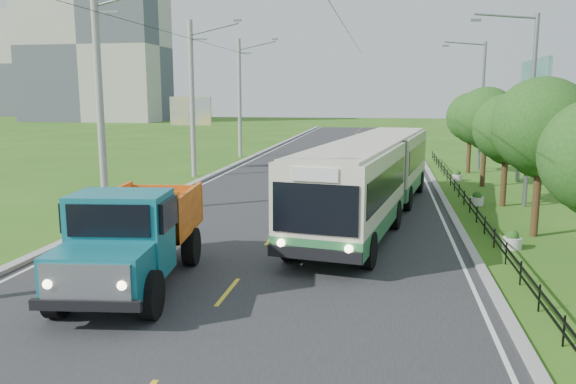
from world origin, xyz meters
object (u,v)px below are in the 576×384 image
(streetlight_mid, at_px, (528,104))
(billboard_right, at_px, (534,95))
(pole_mid, at_px, (193,99))
(tree_back, at_px, (471,120))
(planter_far, at_px, (457,176))
(bus, at_px, (372,172))
(pole_far, at_px, (240,98))
(planter_near, at_px, (512,241))
(tree_third, at_px, (542,131))
(planter_mid, at_px, (477,199))
(tree_fifth, at_px, (486,121))
(billboard_left, at_px, (191,116))
(tree_fourth, at_px, (508,132))
(streetlight_far, at_px, (480,101))
(dump_truck, at_px, (133,230))
(pole_near, at_px, (100,100))

(streetlight_mid, height_order, billboard_right, streetlight_mid)
(pole_mid, height_order, billboard_right, pole_mid)
(pole_mid, distance_m, tree_back, 18.89)
(planter_far, xyz_separation_m, bus, (-5.02, -11.93, 1.75))
(streetlight_mid, bearing_deg, pole_far, 134.86)
(pole_mid, height_order, planter_near, pole_mid)
(tree_third, height_order, planter_mid, tree_third)
(tree_fifth, height_order, streetlight_mid, streetlight_mid)
(planter_mid, bearing_deg, billboard_left, 151.08)
(tree_fifth, bearing_deg, tree_fourth, -90.00)
(pole_far, bearing_deg, billboard_left, -97.83)
(tree_third, distance_m, streetlight_far, 19.90)
(streetlight_mid, distance_m, dump_truck, 19.57)
(bus, bearing_deg, dump_truck, -113.13)
(pole_mid, relative_size, planter_mid, 14.93)
(pole_near, relative_size, streetlight_mid, 1.10)
(tree_fourth, xyz_separation_m, bus, (-6.27, -4.07, -1.55))
(pole_far, xyz_separation_m, tree_fifth, (18.12, -12.86, -1.24))
(pole_mid, distance_m, planter_near, 23.08)
(pole_mid, height_order, pole_far, same)
(streetlight_far, bearing_deg, streetlight_mid, -90.00)
(billboard_left, bearing_deg, planter_far, -6.31)
(pole_mid, height_order, tree_third, pole_mid)
(planter_mid, bearing_deg, planter_near, -90.00)
(tree_fifth, xyz_separation_m, tree_back, (-0.00, 6.00, -0.20))
(planter_mid, xyz_separation_m, planter_far, (0.00, 8.00, 0.00))
(pole_far, xyz_separation_m, tree_back, (18.12, -6.86, -1.44))
(planter_far, bearing_deg, streetlight_far, 71.20)
(pole_far, height_order, dump_truck, pole_far)
(pole_mid, xyz_separation_m, pole_far, (0.00, 12.00, 0.00))
(pole_near, height_order, billboard_left, pole_near)
(streetlight_mid, bearing_deg, planter_mid, -180.00)
(pole_near, height_order, tree_back, pole_near)
(pole_far, bearing_deg, pole_mid, -90.00)
(streetlight_mid, bearing_deg, pole_near, -165.19)
(dump_truck, bearing_deg, planter_mid, 43.99)
(pole_near, xyz_separation_m, billboard_right, (20.56, 11.00, 0.25))
(pole_mid, bearing_deg, pole_near, -90.00)
(tree_third, xyz_separation_m, billboard_right, (2.44, 11.86, 1.36))
(tree_fourth, distance_m, tree_back, 12.00)
(tree_fourth, height_order, streetlight_mid, streetlight_mid)
(pole_mid, distance_m, billboard_left, 3.47)
(streetlight_far, bearing_deg, pole_near, -134.86)
(tree_back, bearing_deg, planter_far, -106.88)
(tree_back, relative_size, billboard_left, 1.06)
(pole_far, relative_size, bus, 0.56)
(pole_mid, xyz_separation_m, planter_far, (16.86, 1.00, -4.81))
(tree_third, height_order, billboard_right, billboard_right)
(tree_fourth, bearing_deg, planter_far, 99.08)
(planter_far, bearing_deg, billboard_right, -28.39)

